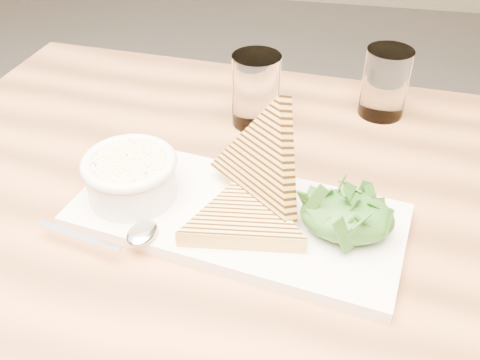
% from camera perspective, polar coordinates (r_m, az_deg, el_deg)
% --- Properties ---
extents(table_top, '(1.33, 0.94, 0.04)m').
position_cam_1_polar(table_top, '(0.68, 8.74, -7.00)').
color(table_top, '#B2703E').
rests_on(table_top, ground).
extents(table_leg_bl, '(0.06, 0.06, 0.71)m').
position_cam_1_polar(table_leg_bl, '(1.34, -17.37, -3.57)').
color(table_leg_bl, '#B2703E').
rests_on(table_leg_bl, ground).
extents(platter, '(0.44, 0.25, 0.02)m').
position_cam_1_polar(platter, '(0.67, -0.33, -3.85)').
color(platter, white).
rests_on(platter, table_top).
extents(soup_bowl, '(0.11, 0.11, 0.04)m').
position_cam_1_polar(soup_bowl, '(0.69, -11.47, -0.12)').
color(soup_bowl, white).
rests_on(soup_bowl, platter).
extents(soup, '(0.10, 0.10, 0.01)m').
position_cam_1_polar(soup, '(0.68, -11.76, 1.70)').
color(soup, beige).
rests_on(soup, soup_bowl).
extents(bowl_rim, '(0.12, 0.12, 0.01)m').
position_cam_1_polar(bowl_rim, '(0.68, -11.78, 1.84)').
color(bowl_rim, white).
rests_on(bowl_rim, soup_bowl).
extents(sandwich_flat, '(0.19, 0.19, 0.02)m').
position_cam_1_polar(sandwich_flat, '(0.64, 0.39, -4.08)').
color(sandwich_flat, gold).
rests_on(sandwich_flat, platter).
extents(sandwich_lean, '(0.23, 0.23, 0.20)m').
position_cam_1_polar(sandwich_lean, '(0.66, 2.36, 2.00)').
color(sandwich_lean, gold).
rests_on(sandwich_lean, sandwich_flat).
extents(salad_base, '(0.11, 0.09, 0.04)m').
position_cam_1_polar(salad_base, '(0.64, 11.34, -3.80)').
color(salad_base, '#1B4114').
rests_on(salad_base, platter).
extents(arugula_pile, '(0.11, 0.10, 0.05)m').
position_cam_1_polar(arugula_pile, '(0.64, 11.40, -3.41)').
color(arugula_pile, '#30621F').
rests_on(arugula_pile, platter).
extents(spoon_bowl, '(0.04, 0.05, 0.01)m').
position_cam_1_polar(spoon_bowl, '(0.64, -10.40, -5.59)').
color(spoon_bowl, silver).
rests_on(spoon_bowl, platter).
extents(spoon_handle, '(0.11, 0.03, 0.00)m').
position_cam_1_polar(spoon_handle, '(0.66, -16.80, -5.76)').
color(spoon_handle, silver).
rests_on(spoon_handle, platter).
extents(glass_near, '(0.08, 0.08, 0.12)m').
position_cam_1_polar(glass_near, '(0.84, 1.72, 9.54)').
color(glass_near, white).
rests_on(glass_near, table_top).
extents(glass_far, '(0.07, 0.07, 0.11)m').
position_cam_1_polar(glass_far, '(0.90, 15.22, 9.98)').
color(glass_far, white).
rests_on(glass_far, table_top).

